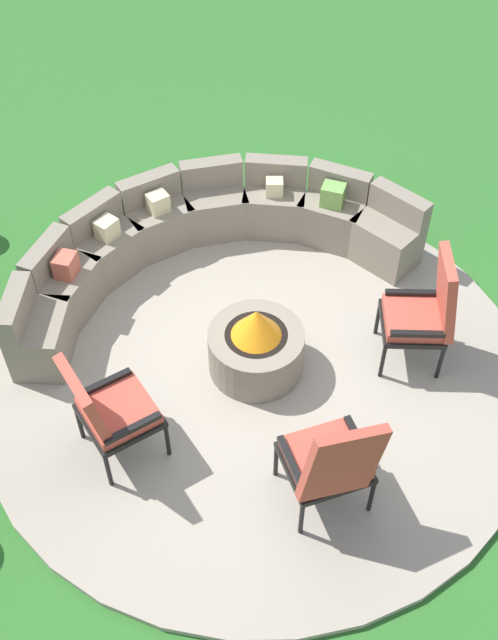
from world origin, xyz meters
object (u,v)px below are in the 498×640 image
object	(u,v)px
lounge_chair_front_left	(107,409)
lounge_chair_back_left	(426,310)
curved_stone_bench	(201,240)
lounge_chair_front_right	(332,461)
fire_pit	(256,346)

from	to	relation	value
lounge_chair_front_left	lounge_chair_back_left	distance (m)	2.73
lounge_chair_front_left	lounge_chair_back_left	xyz separation A→B (m)	(2.72, 0.18, 0.02)
curved_stone_bench	lounge_chair_front_right	bearing A→B (deg)	-85.84
fire_pit	lounge_chair_front_left	xyz separation A→B (m)	(-1.34, -0.48, 0.29)
fire_pit	lounge_chair_back_left	distance (m)	1.46
curved_stone_bench	lounge_chair_front_left	distance (m)	2.26
curved_stone_bench	lounge_chair_back_left	world-z (taller)	lounge_chair_back_left
fire_pit	lounge_chair_front_right	bearing A→B (deg)	-85.94
lounge_chair_front_right	lounge_chair_back_left	size ratio (longest dim) A/B	0.98
curved_stone_bench	lounge_chair_front_left	world-z (taller)	lounge_chair_front_left
lounge_chair_back_left	lounge_chair_front_left	bearing A→B (deg)	113.02
fire_pit	lounge_chair_front_left	size ratio (longest dim) A/B	0.76
lounge_chair_front_left	lounge_chair_front_right	bearing A→B (deg)	41.72
fire_pit	curved_stone_bench	size ratio (longest dim) A/B	0.21
lounge_chair_front_left	lounge_chair_front_right	distance (m)	1.71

